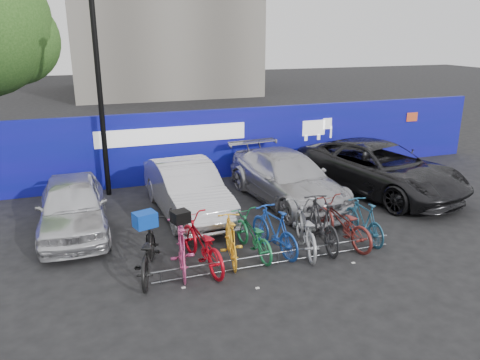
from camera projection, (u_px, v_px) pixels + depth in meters
name	position (u px, v px, depth m)	size (l,w,h in m)	color
ground	(268.00, 252.00, 10.88)	(100.00, 100.00, 0.00)	black
hoarding	(202.00, 145.00, 15.92)	(22.00, 0.18, 2.40)	#091488
lamppost	(100.00, 90.00, 13.75)	(0.25, 0.50, 6.11)	black
bike_rack	(278.00, 257.00, 10.29)	(5.60, 0.03, 0.30)	#595B60
car_0	(73.00, 206.00, 11.83)	(1.65, 4.11, 1.40)	silver
car_1	(187.00, 189.00, 12.98)	(1.54, 4.42, 1.46)	#BCBBC1
car_2	(287.00, 178.00, 13.96)	(2.03, 5.00, 1.45)	#B2B2B7
car_3	(379.00, 168.00, 14.77)	(2.61, 5.66, 1.57)	black
bike_0	(147.00, 251.00, 9.75)	(0.72, 2.08, 1.09)	black
bike_1	(182.00, 247.00, 9.92)	(0.52, 1.85, 1.11)	#CC427C
bike_2	(201.00, 243.00, 10.09)	(0.73, 2.08, 1.09)	#B50917
bike_3	(231.00, 239.00, 10.35)	(0.49, 1.72, 1.03)	#FBAE24
bike_4	(253.00, 235.00, 10.67)	(0.63, 1.82, 0.95)	#1A7340
bike_5	(274.00, 230.00, 10.76)	(0.51, 1.82, 1.09)	#1842A6
bike_6	(305.00, 228.00, 10.87)	(0.72, 2.07, 1.09)	#96999D
bike_7	(321.00, 223.00, 11.02)	(0.57, 2.01, 1.21)	black
bike_8	(342.00, 223.00, 11.21)	(0.71, 2.03, 1.06)	maroon
bike_9	(364.00, 220.00, 11.41)	(0.48, 1.70, 1.02)	#1F5372
cargo_crate	(145.00, 220.00, 9.54)	(0.44, 0.33, 0.31)	#0A39AD
cargo_topcase	(180.00, 217.00, 9.71)	(0.34, 0.31, 0.25)	black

